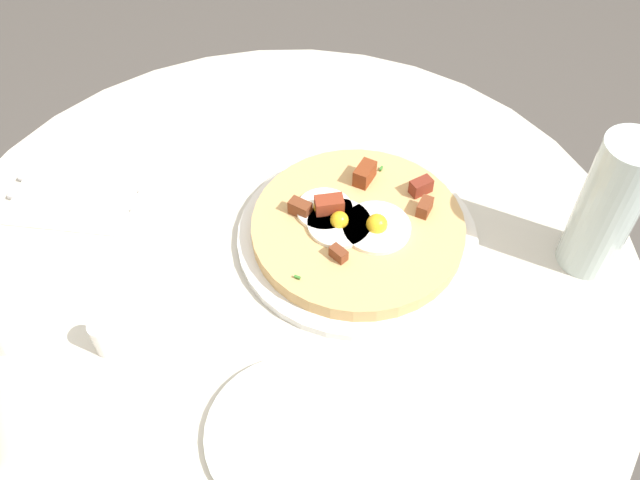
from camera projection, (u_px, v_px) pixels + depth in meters
name	position (u px, v px, depth m)	size (l,w,h in m)	color
ground_plane	(296.00, 468.00, 1.44)	(6.00, 6.00, 0.00)	#4C4742
dining_table	(287.00, 329.00, 1.02)	(0.94, 0.94, 0.71)	beige
pizza_plate	(357.00, 236.00, 0.91)	(0.32, 0.32, 0.01)	white
breakfast_pizza	(357.00, 226.00, 0.90)	(0.28, 0.28, 0.05)	tan
bread_plate	(290.00, 434.00, 0.73)	(0.19, 0.19, 0.01)	silver
napkin	(76.00, 193.00, 0.97)	(0.17, 0.14, 0.00)	white
fork	(70.00, 200.00, 0.95)	(0.18, 0.01, 0.01)	silver
knife	(79.00, 182.00, 0.97)	(0.18, 0.01, 0.01)	silver
water_bottle	(608.00, 207.00, 0.82)	(0.07, 0.07, 0.20)	silver
salt_shaker	(104.00, 337.00, 0.79)	(0.03, 0.03, 0.05)	white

